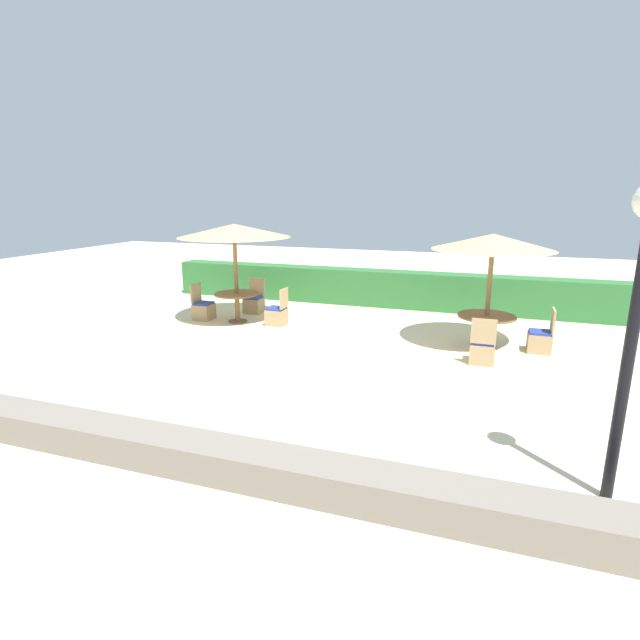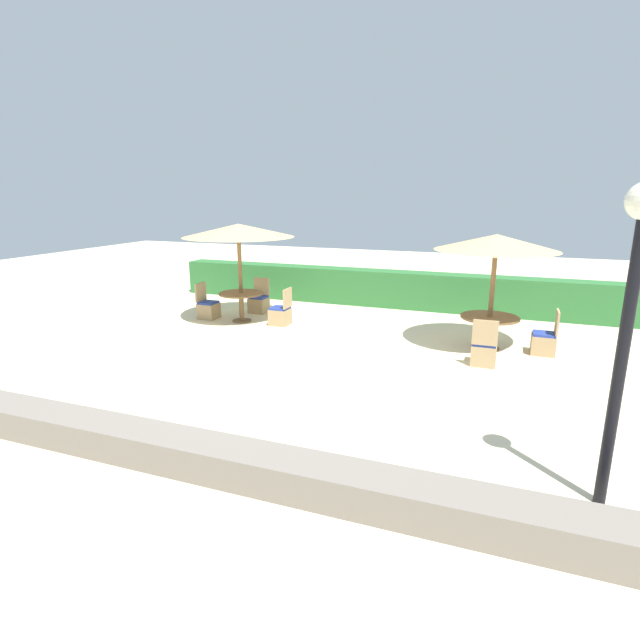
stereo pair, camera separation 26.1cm
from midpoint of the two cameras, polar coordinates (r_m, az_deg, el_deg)
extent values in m
plane|color=beige|center=(9.04, -0.52, -6.43)|extent=(40.00, 40.00, 0.00)
cube|color=#2D6B33|center=(14.57, 8.19, 3.58)|extent=(13.00, 0.70, 1.03)
cube|color=slate|center=(6.22, -12.21, -14.95)|extent=(10.00, 0.56, 0.40)
cylinder|color=black|center=(5.87, 32.16, -4.88)|extent=(0.12, 0.12, 3.00)
cylinder|color=brown|center=(10.93, 19.69, 2.72)|extent=(0.10, 0.10, 2.32)
cone|color=tan|center=(10.78, 20.18, 8.34)|extent=(2.46, 2.46, 0.32)
cylinder|color=brown|center=(11.20, 19.20, -3.02)|extent=(0.48, 0.48, 0.03)
cylinder|color=brown|center=(11.11, 19.33, -1.47)|extent=(0.12, 0.12, 0.66)
cylinder|color=brown|center=(11.03, 19.48, 0.28)|extent=(1.20, 1.20, 0.04)
cube|color=tan|center=(10.11, 18.90, -3.76)|extent=(0.46, 0.46, 0.40)
cube|color=#233893|center=(10.04, 19.01, -2.54)|extent=(0.42, 0.42, 0.05)
cube|color=tan|center=(9.77, 19.09, -1.39)|extent=(0.46, 0.04, 0.48)
cube|color=tan|center=(11.20, 24.74, -2.57)|extent=(0.46, 0.46, 0.40)
cube|color=#233893|center=(11.15, 24.86, -1.46)|extent=(0.42, 0.42, 0.05)
cube|color=tan|center=(11.10, 26.08, -0.23)|extent=(0.04, 0.46, 0.48)
cylinder|color=brown|center=(12.69, -8.52, 5.08)|extent=(0.10, 0.10, 2.38)
cone|color=tan|center=(12.56, -8.71, 10.09)|extent=(2.75, 2.75, 0.32)
cylinder|color=brown|center=(12.93, -8.33, -0.07)|extent=(0.48, 0.48, 0.03)
cylinder|color=brown|center=(12.85, -8.38, 1.38)|extent=(0.12, 0.12, 0.70)
cylinder|color=brown|center=(12.77, -8.44, 3.01)|extent=(1.12, 1.12, 0.04)
cube|color=tan|center=(13.80, -6.48, 1.69)|extent=(0.46, 0.46, 0.40)
cube|color=#233893|center=(13.75, -6.51, 2.61)|extent=(0.42, 0.42, 0.05)
cube|color=tan|center=(13.88, -6.15, 3.85)|extent=(0.46, 0.04, 0.48)
cube|color=tan|center=(13.34, -12.06, 1.02)|extent=(0.46, 0.46, 0.40)
cube|color=#233893|center=(13.29, -12.11, 1.97)|extent=(0.42, 0.42, 0.05)
cube|color=tan|center=(13.35, -12.94, 3.14)|extent=(0.04, 0.46, 0.48)
cube|color=tan|center=(12.45, -3.99, 0.36)|extent=(0.46, 0.46, 0.40)
cube|color=#233893|center=(12.40, -4.00, 1.37)|extent=(0.42, 0.42, 0.05)
cube|color=tan|center=(12.26, -3.13, 2.50)|extent=(0.04, 0.46, 0.48)
camera|label=1|loc=(0.13, -89.20, 0.21)|focal=28.00mm
camera|label=2|loc=(0.13, 90.80, -0.21)|focal=28.00mm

